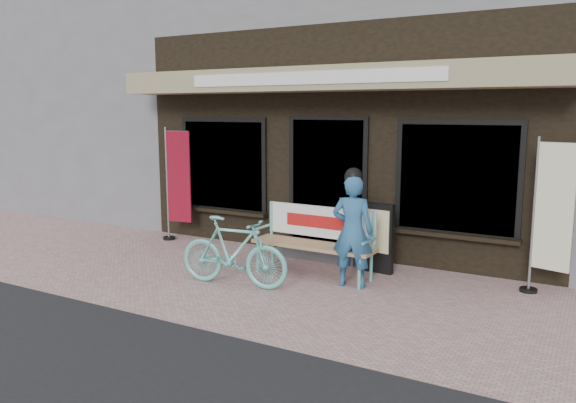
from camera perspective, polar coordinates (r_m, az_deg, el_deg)
The scene contains 9 objects.
ground at distance 7.41m, azimuth -2.74°, elevation -8.79°, with size 70.00×70.00×0.00m, color #C39595.
storefront at distance 11.58m, azimuth 10.61°, elevation 12.54°, with size 7.00×6.77×6.00m.
neighbor_left_near at distance 16.81m, azimuth -17.93°, elevation 11.89°, with size 10.00×7.00×6.40m, color slate.
bench at distance 7.87m, azimuth 2.88°, elevation -3.47°, with size 1.79×0.51×0.96m.
person at distance 7.34m, azimuth 6.57°, elevation -2.78°, with size 0.59×0.44×1.57m.
bicycle at distance 7.42m, azimuth -5.57°, elevation -5.09°, with size 0.43×1.54×0.93m, color #63C2B6.
nobori_red at distance 10.06m, azimuth -11.21°, elevation 1.88°, with size 0.60×0.25×2.01m.
nobori_cream at distance 7.60m, azimuth 25.10°, elevation -1.28°, with size 0.59×0.27×1.98m.
menu_stand at distance 8.09m, azimuth 8.98°, elevation -3.60°, with size 0.51×0.16×1.00m.
Camera 1 is at (3.76, -5.97, 2.29)m, focal length 35.00 mm.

